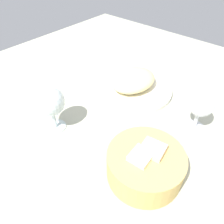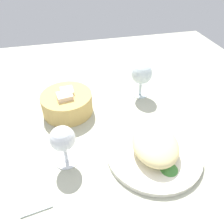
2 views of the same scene
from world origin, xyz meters
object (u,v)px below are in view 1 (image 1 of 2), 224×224
(bread_basket, at_px, (145,164))
(wine_glass_near, at_px, (50,103))
(plate, at_px, (133,89))
(wine_glass_far, at_px, (201,106))

(bread_basket, xyz_separation_m, wine_glass_near, (0.04, -0.27, 0.05))
(plate, height_order, bread_basket, bread_basket)
(wine_glass_far, bearing_deg, wine_glass_near, -49.56)
(plate, height_order, wine_glass_far, wine_glass_far)
(plate, relative_size, wine_glass_near, 2.03)
(wine_glass_near, height_order, wine_glass_far, wine_glass_near)
(plate, height_order, wine_glass_near, wine_glass_near)
(wine_glass_far, bearing_deg, bread_basket, -5.75)
(wine_glass_far, bearing_deg, plate, -97.77)
(wine_glass_near, relative_size, wine_glass_far, 1.09)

